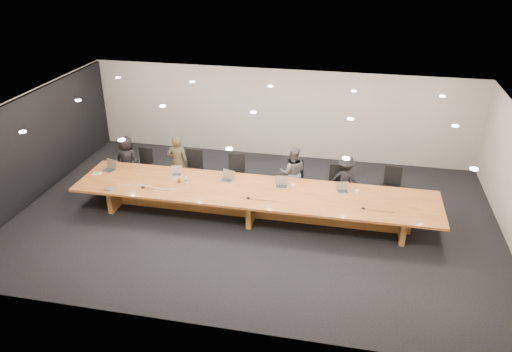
% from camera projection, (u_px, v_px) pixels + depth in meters
% --- Properties ---
extents(ground, '(12.00, 12.00, 0.00)m').
position_uv_depth(ground, '(254.00, 217.00, 12.62)').
color(ground, black).
rests_on(ground, ground).
extents(back_wall, '(12.00, 0.02, 2.80)m').
position_uv_depth(back_wall, '(280.00, 114.00, 15.53)').
color(back_wall, silver).
rests_on(back_wall, ground).
extents(left_wall_panel, '(0.08, 7.84, 2.74)m').
position_uv_depth(left_wall_panel, '(33.00, 148.00, 13.12)').
color(left_wall_panel, black).
rests_on(left_wall_panel, ground).
extents(conference_table, '(9.00, 1.80, 0.75)m').
position_uv_depth(conference_table, '(254.00, 198.00, 12.40)').
color(conference_table, brown).
rests_on(conference_table, ground).
extents(chair_far_left, '(0.56, 0.56, 1.00)m').
position_uv_depth(chair_far_left, '(143.00, 166.00, 14.20)').
color(chair_far_left, black).
rests_on(chair_far_left, ground).
extents(chair_left, '(0.61, 0.61, 1.11)m').
position_uv_depth(chair_left, '(192.00, 170.00, 13.84)').
color(chair_left, black).
rests_on(chair_left, ground).
extents(chair_mid_left, '(0.61, 0.61, 1.10)m').
position_uv_depth(chair_mid_left, '(236.00, 174.00, 13.60)').
color(chair_mid_left, black).
rests_on(chair_mid_left, ground).
extents(chair_mid_right, '(0.53, 0.53, 1.03)m').
position_uv_depth(chair_mid_right, '(294.00, 178.00, 13.42)').
color(chair_mid_right, black).
rests_on(chair_mid_right, ground).
extents(chair_right, '(0.59, 0.59, 1.03)m').
position_uv_depth(chair_right, '(338.00, 185.00, 13.09)').
color(chair_right, black).
rests_on(chair_right, ground).
extents(chair_far_right, '(0.60, 0.60, 1.06)m').
position_uv_depth(chair_far_right, '(391.00, 187.00, 12.94)').
color(chair_far_right, black).
rests_on(chair_far_right, ground).
extents(person_a, '(0.75, 0.54, 1.42)m').
position_uv_depth(person_a, '(127.00, 160.00, 14.02)').
color(person_a, black).
rests_on(person_a, ground).
extents(person_b, '(0.62, 0.46, 1.55)m').
position_uv_depth(person_b, '(178.00, 162.00, 13.72)').
color(person_b, '#36311D').
rests_on(person_b, ground).
extents(person_c, '(0.78, 0.65, 1.45)m').
position_uv_depth(person_c, '(293.00, 173.00, 13.26)').
color(person_c, '#4D4D50').
rests_on(person_c, ground).
extents(person_d, '(0.94, 0.66, 1.33)m').
position_uv_depth(person_d, '(346.00, 180.00, 12.99)').
color(person_d, black).
rests_on(person_d, ground).
extents(laptop_a, '(0.42, 0.36, 0.28)m').
position_uv_depth(laptop_a, '(108.00, 166.00, 13.25)').
color(laptop_a, tan).
rests_on(laptop_a, conference_table).
extents(laptop_b, '(0.34, 0.28, 0.23)m').
position_uv_depth(laptop_b, '(176.00, 171.00, 13.02)').
color(laptop_b, '#C0B593').
rests_on(laptop_b, conference_table).
extents(laptop_c, '(0.40, 0.34, 0.27)m').
position_uv_depth(laptop_c, '(226.00, 176.00, 12.70)').
color(laptop_c, '#B9A98D').
rests_on(laptop_c, conference_table).
extents(laptop_d, '(0.36, 0.28, 0.26)m').
position_uv_depth(laptop_d, '(281.00, 182.00, 12.40)').
color(laptop_d, tan).
rests_on(laptop_d, conference_table).
extents(laptop_e, '(0.34, 0.29, 0.23)m').
position_uv_depth(laptop_e, '(343.00, 188.00, 12.16)').
color(laptop_e, tan).
rests_on(laptop_e, conference_table).
extents(water_bottle, '(0.06, 0.06, 0.20)m').
position_uv_depth(water_bottle, '(186.00, 180.00, 12.59)').
color(water_bottle, silver).
rests_on(water_bottle, conference_table).
extents(amber_mug, '(0.09, 0.09, 0.10)m').
position_uv_depth(amber_mug, '(179.00, 181.00, 12.66)').
color(amber_mug, brown).
rests_on(amber_mug, conference_table).
extents(paper_cup_near, '(0.11, 0.11, 0.10)m').
position_uv_depth(paper_cup_near, '(293.00, 186.00, 12.39)').
color(paper_cup_near, silver).
rests_on(paper_cup_near, conference_table).
extents(paper_cup_far, '(0.09, 0.09, 0.10)m').
position_uv_depth(paper_cup_far, '(357.00, 192.00, 12.12)').
color(paper_cup_far, silver).
rests_on(paper_cup_far, conference_table).
extents(notepad, '(0.25, 0.22, 0.01)m').
position_uv_depth(notepad, '(97.00, 174.00, 13.14)').
color(notepad, silver).
rests_on(notepad, conference_table).
extents(lime_gadget, '(0.16, 0.10, 0.02)m').
position_uv_depth(lime_gadget, '(96.00, 173.00, 13.13)').
color(lime_gadget, '#5DCC36').
rests_on(lime_gadget, notepad).
extents(av_box, '(0.26, 0.22, 0.03)m').
position_uv_depth(av_box, '(110.00, 189.00, 12.33)').
color(av_box, '#A2A2A7').
rests_on(av_box, conference_table).
extents(mic_left, '(0.15, 0.15, 0.03)m').
position_uv_depth(mic_left, '(143.00, 187.00, 12.43)').
color(mic_left, black).
rests_on(mic_left, conference_table).
extents(mic_center, '(0.14, 0.14, 0.03)m').
position_uv_depth(mic_center, '(248.00, 197.00, 11.93)').
color(mic_center, black).
rests_on(mic_center, conference_table).
extents(mic_right, '(0.11, 0.11, 0.03)m').
position_uv_depth(mic_right, '(363.00, 208.00, 11.48)').
color(mic_right, black).
rests_on(mic_right, conference_table).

